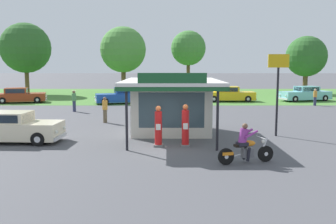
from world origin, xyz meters
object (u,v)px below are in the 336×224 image
featured_classic_sedan (12,128)px  parked_car_second_row_spare (121,96)px  parked_car_back_row_centre_left (228,94)px  bystander_leaning_by_kiosk (315,97)px  roadside_pole_sign (277,80)px  bystander_admiring_sedan (74,100)px  bystander_strolling_foreground (104,109)px  gas_pump_offside (185,127)px  motorcycle_with_rider (245,147)px  parked_car_back_row_right (20,96)px  parked_car_back_row_centre_right (305,94)px  gas_pump_nearside (158,128)px

featured_classic_sedan → parked_car_second_row_spare: parked_car_second_row_spare is taller
parked_car_back_row_centre_left → bystander_leaning_by_kiosk: bystander_leaning_by_kiosk is taller
bystander_leaning_by_kiosk → roadside_pole_sign: (-7.97, -15.01, 2.18)m
bystander_admiring_sedan → bystander_strolling_foreground: (3.51, -5.86, -0.03)m
gas_pump_offside → featured_classic_sedan: gas_pump_offside is taller
parked_car_back_row_centre_left → roadside_pole_sign: roadside_pole_sign is taller
motorcycle_with_rider → bystander_leaning_by_kiosk: 23.29m
parked_car_back_row_right → parked_car_back_row_centre_left: bearing=3.7°
roadside_pole_sign → featured_classic_sedan: bearing=-173.3°
parked_car_second_row_spare → bystander_admiring_sedan: 7.10m
featured_classic_sedan → parked_car_back_row_right: size_ratio=0.95×
motorcycle_with_rider → roadside_pole_sign: size_ratio=0.52×
parked_car_back_row_centre_left → bystander_strolling_foreground: (-10.53, -14.41, 0.18)m
motorcycle_with_rider → parked_car_back_row_centre_right: motorcycle_with_rider is taller
parked_car_back_row_centre_left → roadside_pole_sign: size_ratio=1.24×
bystander_admiring_sedan → featured_classic_sedan: bearing=-90.2°
parked_car_back_row_right → bystander_admiring_sedan: size_ratio=3.02×
motorcycle_with_rider → parked_car_back_row_centre_left: (3.36, 24.65, 0.07)m
gas_pump_offside → parked_car_second_row_spare: (-5.36, 19.48, -0.20)m
gas_pump_nearside → parked_car_back_row_centre_left: 22.70m
parked_car_back_row_right → motorcycle_with_rider: bearing=-52.4°
parked_car_back_row_centre_right → bystander_leaning_by_kiosk: (-0.74, -4.44, 0.11)m
gas_pump_offside → parked_car_back_row_centre_right: bearing=58.1°
gas_pump_offside → bystander_strolling_foreground: (-4.98, 7.25, -0.01)m
gas_pump_nearside → featured_classic_sedan: 7.35m
gas_pump_nearside → bystander_admiring_sedan: (-7.22, 13.11, 0.05)m
gas_pump_offside → parked_car_back_row_right: gas_pump_offside is taller
motorcycle_with_rider → bystander_leaning_by_kiosk: same height
parked_car_second_row_spare → roadside_pole_sign: 19.92m
parked_car_second_row_spare → parked_car_back_row_centre_right: 19.26m
motorcycle_with_rider → parked_car_back_row_centre_left: bearing=82.2°
featured_classic_sedan → roadside_pole_sign: 13.84m
parked_car_back_row_centre_right → bystander_admiring_sedan: bearing=-158.0°
parked_car_second_row_spare → bystander_leaning_by_kiosk: (18.35, -1.84, 0.11)m
gas_pump_nearside → motorcycle_with_rider: size_ratio=0.85×
parked_car_back_row_centre_left → parked_car_back_row_right: 21.33m
motorcycle_with_rider → bystander_admiring_sedan: bystander_admiring_sedan is taller
bystander_leaning_by_kiosk → roadside_pole_sign: bearing=-118.0°
motorcycle_with_rider → parked_car_back_row_right: (-17.93, 23.27, 0.04)m
parked_car_second_row_spare → bystander_leaning_by_kiosk: bearing=-5.7°
parked_car_second_row_spare → featured_classic_sedan: bearing=-99.8°
motorcycle_with_rider → parked_car_back_row_right: size_ratio=0.44×
parked_car_back_row_centre_right → roadside_pole_sign: 21.43m
featured_classic_sedan → motorcycle_with_rider: bearing=-20.6°
bystander_leaning_by_kiosk → bystander_strolling_foreground: bearing=-150.0°
bystander_leaning_by_kiosk → parked_car_back_row_centre_right: bearing=80.6°
bystander_admiring_sedan → parked_car_second_row_spare: bearing=63.9°
featured_classic_sedan → parked_car_back_row_centre_right: (22.26, 21.04, 0.01)m
parked_car_back_row_centre_right → parked_car_back_row_right: bearing=-176.5°
motorcycle_with_rider → featured_classic_sedan: 11.46m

